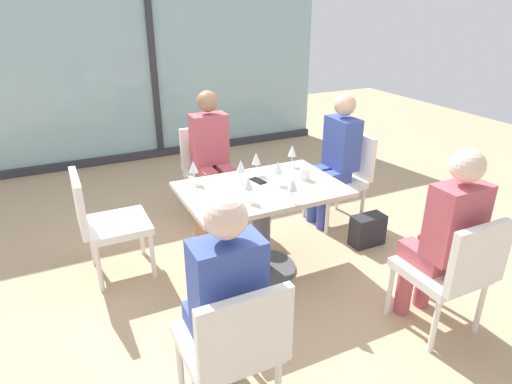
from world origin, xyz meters
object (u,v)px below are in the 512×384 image
Objects in this scene: wine_glass_1 at (256,159)px; handbag_0 at (213,228)px; chair_front_right at (454,268)px; dining_table_main at (262,211)px; chair_far_left at (104,219)px; person_near_window at (212,150)px; cell_phone_on_table at (258,181)px; wine_glass_5 at (278,168)px; handbag_1 at (368,230)px; wine_glass_6 at (241,167)px; person_far_right at (336,154)px; coffee_cup at (305,174)px; wine_glass_3 at (293,185)px; chair_front_left at (233,343)px; person_front_right at (445,232)px; wine_glass_0 at (248,184)px; person_front_left at (224,296)px; wine_glass_2 at (193,167)px; chair_near_window at (209,167)px; wine_glass_4 at (292,151)px; chair_far_right at (344,173)px.

wine_glass_1 reaches higher than handbag_0.
chair_front_right reaches higher than handbag_0.
dining_table_main is 1.39× the size of chair_far_left.
person_near_window reaches higher than cell_phone_on_table.
handbag_1 is (0.90, -0.05, -0.72)m from wine_glass_5.
wine_glass_6 is 0.19m from cell_phone_on_table.
person_far_right is (1.01, 0.46, 0.17)m from dining_table_main.
wine_glass_5 is 0.26m from coffee_cup.
person_far_right reaches higher than wine_glass_3.
chair_front_left is 2.14m from handbag_1.
person_front_right is 6.81× the size of wine_glass_6.
cell_phone_on_table is (0.13, -0.03, -0.13)m from wine_glass_6.
wine_glass_0 is at bearing -98.93° from person_near_window.
chair_far_left is 6.04× the size of cell_phone_on_table.
person_front_left is 1.85m from handbag_0.
person_near_window is at bearing 60.94° from wine_glass_2.
person_front_left is (0.00, 0.11, 0.20)m from chair_front_left.
chair_far_left is (-1.12, -0.72, 0.00)m from chair_near_window.
person_near_window and person_front_right have the same top height.
dining_table_main is 1.39× the size of chair_front_right.
person_front_left reaches higher than wine_glass_4.
wine_glass_0 is 1.00× the size of wine_glass_4.
person_far_right is at bearing 41.32° from person_front_left.
person_near_window is at bearing 109.12° from person_front_right.
chair_far_left is 1.22m from cell_phone_on_table.
dining_table_main is 0.96× the size of person_front_left.
wine_glass_1 is at bearing 30.93° from wine_glass_6.
chair_far_left is at bearing -151.33° from person_near_window.
chair_far_left is at bearing 102.65° from chair_front_left.
wine_glass_6 is at bearing 170.28° from handbag_1.
chair_far_right is 2.90× the size of handbag_1.
cell_phone_on_table is at bearing 132.60° from wine_glass_5.
person_front_left reaches higher than chair_near_window.
wine_glass_1 is 0.84m from handbag_0.
handbag_1 is (-0.08, -0.52, -0.36)m from chair_far_right.
wine_glass_6 is (-0.10, -0.93, 0.16)m from person_near_window.
coffee_cup is (0.81, -0.30, -0.09)m from wine_glass_2.
wine_glass_4 is at bearing -52.25° from handbag_0.
person_front_left reaches higher than cell_phone_on_table.
chair_front_right is 4.70× the size of wine_glass_6.
chair_front_left is at bearing -147.31° from handbag_1.
wine_glass_5 and wine_glass_6 have the same top height.
wine_glass_6 reaches higher than cell_phone_on_table.
cell_phone_on_table is at bearing 59.36° from chair_front_left.
chair_near_window is 4.70× the size of wine_glass_3.
wine_glass_4 is at bearing 149.69° from handbag_1.
wine_glass_5 is 0.62× the size of handbag_1.
wine_glass_3 is 0.34m from wine_glass_5.
chair_near_window reaches higher than handbag_0.
handbag_1 is at bearing -3.27° from wine_glass_5.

